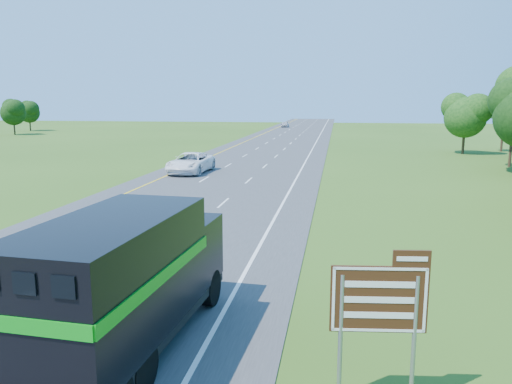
% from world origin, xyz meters
% --- Properties ---
extents(road, '(15.00, 260.00, 0.04)m').
position_xyz_m(road, '(0.00, 50.00, 0.02)').
color(road, '#38383A').
rests_on(road, ground).
extents(lane_markings, '(11.15, 260.00, 0.01)m').
position_xyz_m(lane_markings, '(0.00, 50.00, 0.04)').
color(lane_markings, yellow).
rests_on(lane_markings, road).
extents(horse_truck, '(3.02, 8.26, 3.59)m').
position_xyz_m(horse_truck, '(3.71, 10.33, 1.96)').
color(horse_truck, black).
rests_on(horse_truck, road).
extents(white_suv, '(3.26, 6.49, 1.76)m').
position_xyz_m(white_suv, '(-3.99, 41.49, 0.92)').
color(white_suv, white).
rests_on(white_suv, road).
extents(far_car, '(1.70, 4.12, 1.40)m').
position_xyz_m(far_car, '(-3.90, 120.42, 0.74)').
color(far_car, '#B6B6BD').
rests_on(far_car, road).
extents(exit_sign, '(1.97, 0.29, 3.35)m').
position_xyz_m(exit_sign, '(9.69, 9.18, 2.18)').
color(exit_sign, gray).
rests_on(exit_sign, ground).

